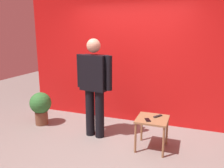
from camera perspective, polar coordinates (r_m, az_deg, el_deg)
The scene contains 7 objects.
ground_plane at distance 3.79m, azimuth -2.36°, elevation -17.00°, with size 12.00×12.00×0.00m, color gray.
back_wall_red at distance 4.75m, azimuth 4.60°, elevation 6.83°, with size 4.63×0.12×2.77m, color red.
standing_person at distance 4.01m, azimuth -4.52°, elevation 0.14°, with size 0.71×0.30×1.79m.
side_table at distance 3.77m, azimuth 10.18°, elevation -9.76°, with size 0.50×0.50×0.53m.
cell_phone at distance 3.64m, azimuth 9.05°, elevation -9.00°, with size 0.07×0.14×0.01m, color black.
tv_remote at distance 3.81m, azimuth 11.56°, elevation -8.01°, with size 0.04×0.17×0.02m, color black.
potted_plant at distance 4.90m, azimuth -17.66°, elevation -5.27°, with size 0.44×0.44×0.69m.
Camera 1 is at (1.27, -3.02, 1.90)m, focal length 35.97 mm.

